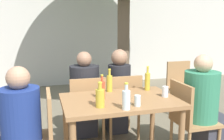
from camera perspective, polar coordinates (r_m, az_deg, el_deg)
name	(u,v)px	position (r m, az deg, el deg)	size (l,w,h in m)	color
cafe_building_wall	(71,30)	(6.42, -9.27, 9.11)	(10.00, 0.08, 2.80)	beige
dining_table_front	(120,109)	(2.62, 1.82, -8.79)	(1.18, 0.78, 0.77)	#996B42
patio_chair_0	(38,133)	(2.57, -16.51, -13.56)	(0.44, 0.44, 0.89)	#A87A4C
patio_chair_1	(189,116)	(3.02, 17.12, -9.95)	(0.44, 0.44, 0.89)	#A87A4C
patio_chair_2	(87,107)	(3.19, -5.75, -8.40)	(0.44, 0.44, 0.89)	#A87A4C
patio_chair_3	(123,104)	(3.30, 2.43, -7.71)	(0.44, 0.44, 0.89)	#A87A4C
patio_chair_4	(181,84)	(4.51, 15.52, -3.17)	(0.44, 0.44, 0.89)	#A87A4C
person_seated_0	(12,134)	(2.58, -21.85, -13.33)	(0.58, 0.37, 1.15)	#383842
person_seated_1	(206,110)	(3.13, 20.70, -8.57)	(0.60, 0.39, 1.20)	#383842
person_seated_2	(84,99)	(3.39, -6.45, -6.60)	(0.38, 0.59, 1.19)	#383842
person_seated_3	(117,96)	(3.50, 1.22, -5.99)	(0.30, 0.55, 1.20)	#383842
oil_cruet_0	(147,81)	(2.93, 8.10, -2.48)	(0.06, 0.06, 0.28)	gold
water_bottle_1	(126,99)	(2.25, 3.27, -6.68)	(0.07, 0.07, 0.25)	silver
soda_bottle_2	(102,90)	(2.55, -2.28, -4.52)	(0.06, 0.06, 0.26)	#DB4C2D
oil_cruet_3	(100,97)	(2.31, -2.74, -6.29)	(0.08, 0.08, 0.24)	gold
oil_cruet_4	(109,83)	(2.84, -0.58, -2.94)	(0.07, 0.07, 0.26)	gold
drinking_glass_0	(137,101)	(2.36, 5.84, -7.00)	(0.06, 0.06, 0.10)	silver
drinking_glass_1	(165,92)	(2.70, 12.06, -4.85)	(0.07, 0.07, 0.11)	white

